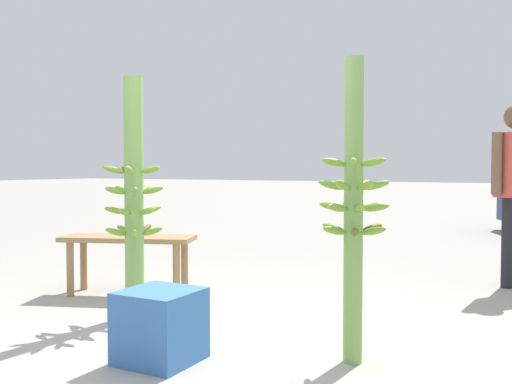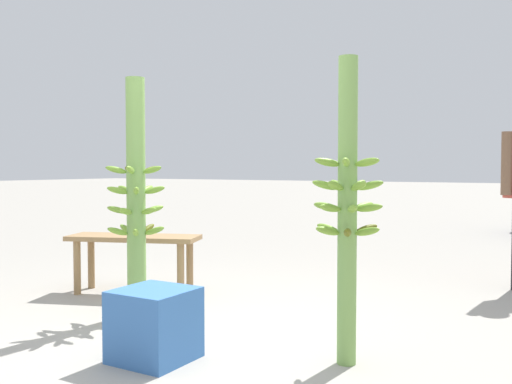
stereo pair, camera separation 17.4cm
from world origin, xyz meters
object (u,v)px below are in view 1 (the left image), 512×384
at_px(banana_stalk_center, 353,208).
at_px(market_bench, 128,247).
at_px(banana_stalk_left, 134,198).
at_px(produce_crate, 160,326).

bearing_deg(banana_stalk_center, market_bench, 161.88).
bearing_deg(market_bench, banana_stalk_left, -66.43).
xyz_separation_m(market_bench, produce_crate, (1.28, -1.22, -0.21)).
distance_m(market_bench, produce_crate, 1.78).
xyz_separation_m(banana_stalk_center, produce_crate, (-0.95, -0.49, -0.66)).
height_order(banana_stalk_center, produce_crate, banana_stalk_center).
height_order(banana_stalk_left, market_bench, banana_stalk_left).
bearing_deg(produce_crate, market_bench, 136.37).
bearing_deg(banana_stalk_center, produce_crate, -152.59).
bearing_deg(banana_stalk_center, banana_stalk_left, 173.76).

